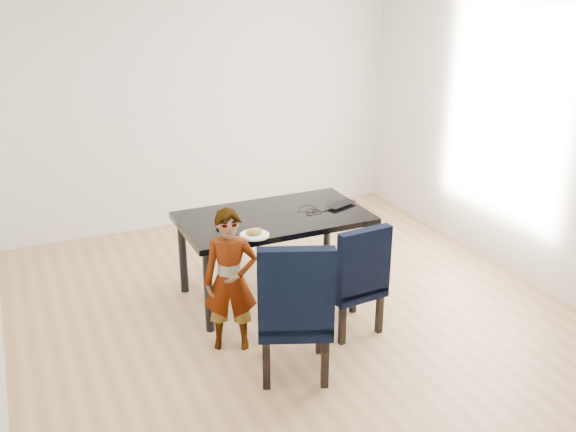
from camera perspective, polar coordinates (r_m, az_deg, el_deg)
name	(u,v)px	position (r m, az deg, el deg)	size (l,w,h in m)	color
floor	(298,319)	(5.41, 0.88, -9.18)	(4.50, 5.00, 0.01)	tan
wall_back	(201,103)	(7.15, -7.75, 9.89)	(4.50, 0.01, 2.70)	white
wall_front	(550,317)	(2.97, 22.26, -8.27)	(4.50, 0.01, 2.70)	silver
wall_right	(527,134)	(6.14, 20.51, 6.88)	(0.01, 5.00, 2.70)	white
dining_table	(274,255)	(5.64, -1.26, -3.49)	(1.60, 0.90, 0.75)	black
chair_left	(294,305)	(4.52, 0.57, -7.93)	(0.51, 0.53, 1.06)	black
chair_right	(349,276)	(5.10, 5.46, -5.32)	(0.44, 0.46, 0.93)	black
child	(231,281)	(4.81, -5.13, -5.75)	(0.41, 0.27, 1.12)	orange
plate	(255,235)	(5.08, -2.99, -1.70)	(0.24, 0.24, 0.01)	white
sandwich	(254,231)	(5.06, -3.04, -1.38)	(0.14, 0.07, 0.06)	olive
laptop	(338,203)	(5.75, 4.43, 1.12)	(0.30, 0.19, 0.02)	black
cable_tangle	(314,213)	(5.54, 2.31, 0.28)	(0.14, 0.14, 0.01)	black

